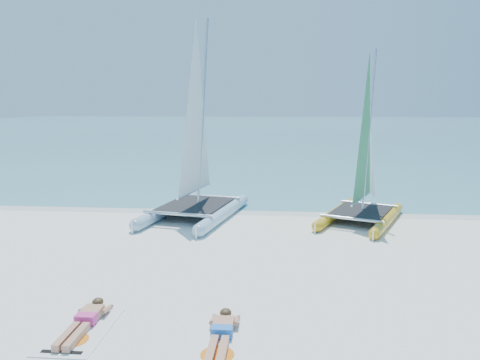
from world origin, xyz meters
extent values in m
plane|color=white|center=(0.00, 0.00, 0.00)|extent=(140.00, 140.00, 0.00)
cube|color=#74C1BD|center=(0.00, 63.00, 0.01)|extent=(140.00, 115.00, 0.01)
cube|color=silver|center=(0.00, 5.50, 0.00)|extent=(140.00, 1.40, 0.01)
cylinder|color=#A3BED7|center=(-3.06, 4.60, 0.21)|extent=(1.38, 4.80, 0.43)
cone|color=#A3BED7|center=(-2.52, 7.20, 0.21)|extent=(0.52, 0.68, 0.40)
cylinder|color=#A3BED7|center=(-0.95, 4.17, 0.21)|extent=(1.38, 4.80, 0.43)
cone|color=#A3BED7|center=(-0.42, 6.77, 0.21)|extent=(0.52, 0.68, 0.40)
cube|color=black|center=(-2.00, 4.39, 0.46)|extent=(2.56, 3.01, 0.03)
cylinder|color=silver|center=(-1.83, 5.23, 3.76)|extent=(0.35, 1.26, 6.63)
cylinder|color=gold|center=(2.97, 4.58, 0.18)|extent=(1.89, 3.83, 0.35)
cone|color=gold|center=(3.83, 6.62, 0.18)|extent=(0.51, 0.60, 0.34)
cylinder|color=gold|center=(4.62, 3.88, 0.18)|extent=(1.89, 3.83, 0.35)
cone|color=gold|center=(5.48, 5.92, 0.18)|extent=(0.51, 0.60, 0.34)
cube|color=black|center=(3.79, 4.23, 0.38)|extent=(2.45, 2.70, 0.03)
cylinder|color=silver|center=(4.07, 4.89, 3.14)|extent=(0.49, 1.00, 5.52)
cube|color=white|center=(-2.51, -4.20, 0.01)|extent=(1.00, 1.85, 0.02)
cube|color=tan|center=(-2.51, -3.77, 0.12)|extent=(0.36, 0.55, 0.17)
cube|color=#E13589|center=(-2.51, -3.97, 0.12)|extent=(0.37, 0.22, 0.17)
cube|color=tan|center=(-2.51, -4.57, 0.09)|extent=(0.31, 0.85, 0.13)
sphere|color=tan|center=(-2.51, -3.40, 0.16)|extent=(0.21, 0.21, 0.21)
ellipsoid|color=#3D2B16|center=(-2.51, -3.39, 0.20)|extent=(0.22, 0.24, 0.15)
cube|color=white|center=(0.04, -4.45, 0.01)|extent=(1.00, 1.85, 0.02)
cube|color=tan|center=(0.04, -4.02, 0.12)|extent=(0.36, 0.55, 0.17)
cube|color=blue|center=(0.04, -4.22, 0.12)|extent=(0.37, 0.22, 0.17)
cube|color=tan|center=(0.04, -4.82, 0.09)|extent=(0.31, 0.85, 0.13)
sphere|color=tan|center=(0.04, -3.65, 0.16)|extent=(0.21, 0.21, 0.21)
ellipsoid|color=#3D2B16|center=(0.04, -3.64, 0.20)|extent=(0.22, 0.24, 0.15)
camera|label=1|loc=(1.03, -11.75, 4.07)|focal=35.00mm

